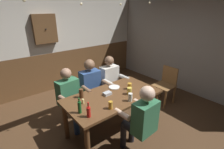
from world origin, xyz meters
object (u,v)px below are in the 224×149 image
condiment_caddy (107,94)px  pint_glass_0 (130,86)px  table_candle (83,101)px  bottle_1 (80,107)px  pint_glass_1 (129,91)px  plate_0 (114,87)px  pint_glass_2 (111,105)px  wall_dart_cabinet (45,29)px  bottle_0 (89,112)px  pint_glass_3 (130,97)px  person_1 (92,86)px  person_2 (111,81)px  person_0 (70,96)px  chair_empty_near_right (166,84)px  dining_table (113,101)px  person_3 (141,118)px  pint_glass_4 (81,93)px

condiment_caddy → pint_glass_0: (0.46, -0.08, 0.03)m
table_candle → bottle_1: (-0.16, -0.19, 0.06)m
pint_glass_1 → condiment_caddy: bearing=144.9°
condiment_caddy → plate_0: size_ratio=0.67×
pint_glass_1 → pint_glass_2: bearing=-164.4°
plate_0 → wall_dart_cabinet: (-0.45, 2.13, 0.92)m
bottle_0 → pint_glass_2: 0.37m
table_candle → pint_glass_3: 0.76m
pint_glass_3 → table_candle: bearing=147.1°
table_candle → pint_glass_1: bearing=-16.6°
person_1 → person_2: person_1 is taller
bottle_1 → pint_glass_0: 1.11m
person_0 → chair_empty_near_right: bearing=157.1°
bottle_0 → bottle_1: bottle_1 is taller
condiment_caddy → plate_0: 0.31m
table_candle → wall_dart_cabinet: wall_dart_cabinet is taller
plate_0 → pint_glass_2: size_ratio=1.69×
plate_0 → pint_glass_1: (0.04, -0.37, 0.05)m
pint_glass_1 → pint_glass_2: (-0.54, -0.15, 0.00)m
bottle_0 → table_candle: bearing=72.3°
pint_glass_3 → bottle_1: bearing=164.7°
person_2 → person_1: bearing=-0.5°
person_1 → pint_glass_0: person_1 is taller
dining_table → plate_0: (0.21, 0.22, 0.12)m
dining_table → plate_0: bearing=45.8°
person_3 → pint_glass_4: 1.07m
person_0 → plate_0: size_ratio=5.63×
person_1 → condiment_caddy: size_ratio=8.90×
person_1 → bottle_1: 1.07m
person_2 → pint_glass_4: size_ratio=7.79×
person_2 → person_3: bearing=69.0°
pint_glass_0 → wall_dart_cabinet: 2.60m
pint_glass_3 → wall_dart_cabinet: size_ratio=0.20×
person_0 → pint_glass_1: (0.75, -0.81, 0.18)m
person_1 → pint_glass_2: (-0.29, -0.98, 0.14)m
dining_table → chair_empty_near_right: (1.69, 0.04, -0.18)m
dining_table → chair_empty_near_right: size_ratio=1.90×
person_1 → pint_glass_1: person_1 is taller
condiment_caddy → chair_empty_near_right: bearing=-1.1°
bottle_0 → wall_dart_cabinet: bearing=81.1°
condiment_caddy → pint_glass_4: (-0.40, 0.20, 0.05)m
pint_glass_0 → pint_glass_3: bearing=-132.9°
person_2 → table_candle: bearing=29.0°
bottle_0 → person_2: bearing=39.1°
person_1 → bottle_0: (-0.65, -0.94, 0.17)m
table_candle → bottle_1: bottle_1 is taller
condiment_caddy → pint_glass_0: size_ratio=1.17×
table_candle → pint_glass_0: (0.94, -0.10, 0.02)m
bottle_1 → pint_glass_0: bearing=5.1°
dining_table → person_2: person_2 is taller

